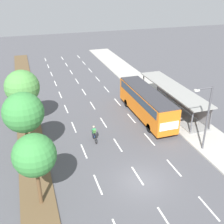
# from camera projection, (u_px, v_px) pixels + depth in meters

# --- Properties ---
(ground_plane) EXTENTS (140.00, 140.00, 0.00)m
(ground_plane) POSITION_uv_depth(u_px,v_px,m) (141.00, 182.00, 22.70)
(ground_plane) COLOR #4C4C51
(median_strip) EXTENTS (2.60, 52.00, 0.12)m
(median_strip) POSITION_uv_depth(u_px,v_px,m) (26.00, 101.00, 37.41)
(median_strip) COLOR brown
(median_strip) RESTS_ON ground
(sidewalk_right) EXTENTS (4.50, 52.00, 0.15)m
(sidewalk_right) POSITION_uv_depth(u_px,v_px,m) (144.00, 87.00, 42.35)
(sidewalk_right) COLOR #ADAAA3
(sidewalk_right) RESTS_ON ground
(lane_divider_left) EXTENTS (0.14, 47.98, 0.01)m
(lane_divider_left) POSITION_uv_depth(u_px,v_px,m) (63.00, 101.00, 37.50)
(lane_divider_left) COLOR white
(lane_divider_left) RESTS_ON ground
(lane_divider_center) EXTENTS (0.14, 47.98, 0.01)m
(lane_divider_center) POSITION_uv_depth(u_px,v_px,m) (88.00, 98.00, 38.48)
(lane_divider_center) COLOR white
(lane_divider_center) RESTS_ON ground
(lane_divider_right) EXTENTS (0.14, 47.98, 0.01)m
(lane_divider_right) POSITION_uv_depth(u_px,v_px,m) (112.00, 95.00, 39.47)
(lane_divider_right) COLOR white
(lane_divider_right) RESTS_ON ground
(bus_shelter) EXTENTS (2.90, 13.29, 2.86)m
(bus_shelter) POSITION_uv_depth(u_px,v_px,m) (174.00, 96.00, 34.45)
(bus_shelter) COLOR gray
(bus_shelter) RESTS_ON sidewalk_right
(bus) EXTENTS (2.54, 11.29, 3.37)m
(bus) POSITION_uv_depth(u_px,v_px,m) (146.00, 101.00, 32.46)
(bus) COLOR orange
(bus) RESTS_ON ground
(cyclist) EXTENTS (0.46, 1.82, 1.71)m
(cyclist) POSITION_uv_depth(u_px,v_px,m) (94.00, 134.00, 28.08)
(cyclist) COLOR black
(cyclist) RESTS_ON ground
(median_tree_nearest) EXTENTS (3.03, 3.03, 5.74)m
(median_tree_nearest) POSITION_uv_depth(u_px,v_px,m) (34.00, 155.00, 18.60)
(median_tree_nearest) COLOR brown
(median_tree_nearest) RESTS_ON median_strip
(median_tree_second) EXTENTS (3.60, 3.60, 6.38)m
(median_tree_second) POSITION_uv_depth(u_px,v_px,m) (23.00, 113.00, 23.73)
(median_tree_second) COLOR brown
(median_tree_second) RESTS_ON median_strip
(median_tree_third) EXTENTS (3.69, 3.69, 6.46)m
(median_tree_third) POSITION_uv_depth(u_px,v_px,m) (22.00, 87.00, 29.17)
(median_tree_third) COLOR brown
(median_tree_third) RESTS_ON median_strip
(streetlight) EXTENTS (1.91, 0.24, 6.50)m
(streetlight) POSITION_uv_depth(u_px,v_px,m) (206.00, 114.00, 25.22)
(streetlight) COLOR #4C4C51
(streetlight) RESTS_ON sidewalk_right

